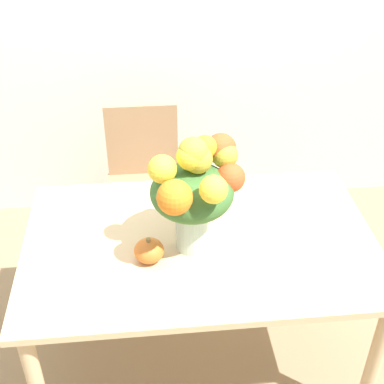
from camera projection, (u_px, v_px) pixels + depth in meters
ground_plane at (199, 356)px, 2.57m from camera, size 12.00×12.00×0.00m
dining_table at (200, 256)px, 2.21m from camera, size 1.42×0.90×0.73m
flower_vase at (195, 188)px, 1.96m from camera, size 0.36×0.37×0.49m
pumpkin at (149, 251)px, 2.03m from camera, size 0.11×0.11×0.11m
dining_chair_near_window at (144, 183)px, 2.98m from camera, size 0.42×0.42×0.87m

